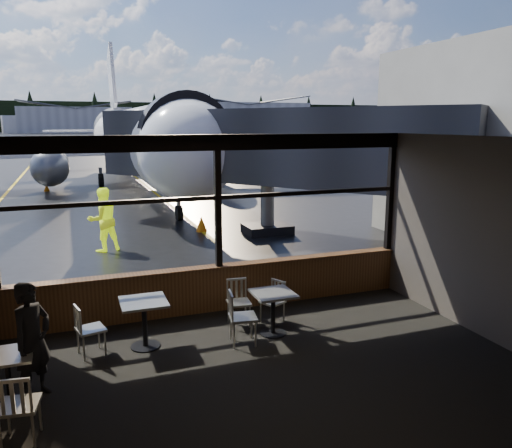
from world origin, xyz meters
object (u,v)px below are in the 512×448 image
chair_near_e (272,302)px  chair_mid_w (91,330)px  cafe_table_mid (145,324)px  chair_near_w (243,318)px  cone_nose (201,224)px  airliner (136,98)px  cafe_table_near (273,313)px  jet_bridge (279,162)px  chair_left_s (19,406)px  ground_crew (103,220)px  passenger (33,341)px  cafe_table_left (9,379)px  chair_near_n (239,303)px  cone_wing (47,187)px

chair_near_e → chair_mid_w: chair_mid_w is taller
cafe_table_mid → chair_near_w: 1.65m
chair_near_w → cone_nose: size_ratio=1.74×
cafe_table_mid → chair_near_w: bearing=-15.6°
airliner → cafe_table_near: bearing=-91.8°
chair_near_w → cafe_table_near: bearing=116.0°
cone_nose → jet_bridge: bearing=-41.1°
jet_bridge → chair_left_s: 11.41m
chair_mid_w → ground_crew: ground_crew is taller
cafe_table_near → passenger: passenger is taller
airliner → cafe_table_mid: size_ratio=40.13×
cafe_table_left → chair_near_e: (4.36, 1.38, 0.04)m
chair_near_n → ground_crew: size_ratio=0.46×
cone_wing → chair_near_w: bearing=-79.9°
cafe_table_left → passenger: (0.33, 0.08, 0.46)m
airliner → cafe_table_near: size_ratio=42.31×
cone_wing → passenger: bearing=-88.2°
ground_crew → cafe_table_near: bearing=86.8°
cafe_table_left → cafe_table_mid: bearing=30.1°
cafe_table_near → chair_left_s: size_ratio=0.85×
cone_wing → cafe_table_mid: bearing=-83.8°
chair_near_n → chair_mid_w: 2.65m
cafe_table_left → cone_wing: size_ratio=1.67×
chair_mid_w → cone_nose: bearing=141.1°
cafe_table_near → cafe_table_left: size_ratio=1.09×
passenger → chair_left_s: bearing=-144.6°
cafe_table_left → chair_near_n: chair_near_n is taller
chair_near_e → ground_crew: ground_crew is taller
cafe_table_mid → cafe_table_left: cafe_table_mid is taller
cafe_table_mid → chair_mid_w: bearing=179.6°
cafe_table_left → chair_left_s: size_ratio=0.78×
jet_bridge → cafe_table_left: 10.86m
jet_bridge → cafe_table_near: (-3.03, -6.97, -2.08)m
cafe_table_near → cone_wing: size_ratio=1.82×
cone_nose → cone_wing: 14.11m
jet_bridge → chair_near_w: (-3.66, -7.16, -2.00)m
cafe_table_left → cone_nose: (5.08, 9.70, -0.09)m
chair_near_n → passenger: passenger is taller
chair_near_n → chair_left_s: bearing=40.1°
jet_bridge → chair_near_n: size_ratio=13.08×
ground_crew → cone_wing: ground_crew is taller
chair_near_n → passenger: bearing=27.9°
chair_left_s → cone_wing: 23.66m
jet_bridge → ground_crew: size_ratio=6.05×
chair_left_s → ground_crew: bearing=88.8°
chair_mid_w → chair_near_e: bearing=80.4°
jet_bridge → chair_left_s: bearing=-128.5°
cafe_table_near → ground_crew: (-2.43, 7.20, 0.55)m
chair_near_e → cone_wing: bearing=-14.4°
chair_mid_w → ground_crew: (0.64, 6.94, 0.50)m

